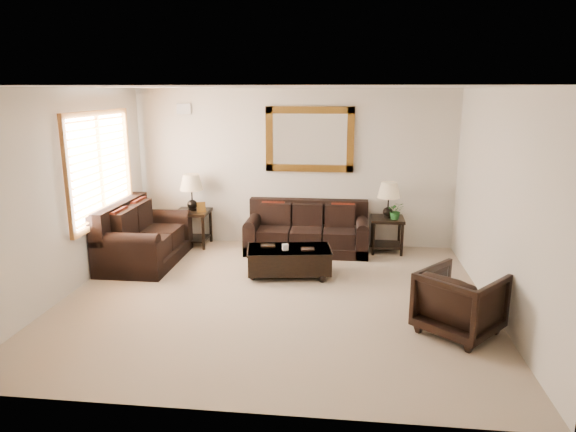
# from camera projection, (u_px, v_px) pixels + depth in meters

# --- Properties ---
(room) EXTENTS (5.51, 5.01, 2.71)m
(room) POSITION_uv_depth(u_px,v_px,m) (273.00, 197.00, 6.45)
(room) COLOR gray
(room) RESTS_ON ground
(window) EXTENTS (0.07, 1.96, 1.66)m
(window) POSITION_uv_depth(u_px,v_px,m) (101.00, 168.00, 7.57)
(window) COLOR white
(window) RESTS_ON room
(mirror) EXTENTS (1.50, 0.06, 1.10)m
(mirror) POSITION_uv_depth(u_px,v_px,m) (310.00, 139.00, 8.68)
(mirror) COLOR #4A2F0E
(mirror) RESTS_ON room
(air_vent) EXTENTS (0.25, 0.02, 0.18)m
(air_vent) POSITION_uv_depth(u_px,v_px,m) (184.00, 109.00, 8.81)
(air_vent) COLOR #999999
(air_vent) RESTS_ON room
(sofa) EXTENTS (2.04, 0.88, 0.83)m
(sofa) POSITION_uv_depth(u_px,v_px,m) (307.00, 233.00, 8.70)
(sofa) COLOR black
(sofa) RESTS_ON room
(loveseat) EXTENTS (1.02, 1.71, 0.96)m
(loveseat) POSITION_uv_depth(u_px,v_px,m) (142.00, 240.00, 8.11)
(loveseat) COLOR black
(loveseat) RESTS_ON room
(end_table_left) EXTENTS (0.58, 0.58, 1.27)m
(end_table_left) POSITION_uv_depth(u_px,v_px,m) (192.00, 199.00, 8.86)
(end_table_left) COLOR black
(end_table_left) RESTS_ON room
(end_table_right) EXTENTS (0.54, 0.54, 1.19)m
(end_table_right) POSITION_uv_depth(u_px,v_px,m) (388.00, 207.00, 8.53)
(end_table_right) COLOR black
(end_table_right) RESTS_ON room
(coffee_table) EXTENTS (1.30, 0.83, 0.51)m
(coffee_table) POSITION_uv_depth(u_px,v_px,m) (289.00, 258.00, 7.54)
(coffee_table) COLOR black
(coffee_table) RESTS_ON room
(armchair) EXTENTS (1.07, 1.07, 0.81)m
(armchair) POSITION_uv_depth(u_px,v_px,m) (460.00, 299.00, 5.70)
(armchair) COLOR black
(armchair) RESTS_ON floor
(potted_plant) EXTENTS (0.27, 0.30, 0.23)m
(potted_plant) POSITION_uv_depth(u_px,v_px,m) (396.00, 213.00, 8.44)
(potted_plant) COLOR #1D521C
(potted_plant) RESTS_ON end_table_right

